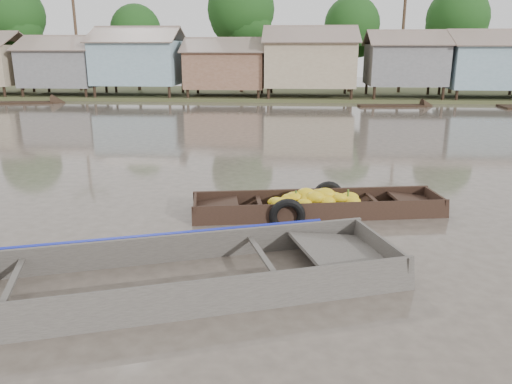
{
  "coord_description": "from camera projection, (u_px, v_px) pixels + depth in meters",
  "views": [
    {
      "loc": [
        1.37,
        -9.19,
        3.82
      ],
      "look_at": [
        0.6,
        1.19,
        0.8
      ],
      "focal_mm": 35.0,
      "sensor_mm": 36.0,
      "label": 1
    }
  ],
  "objects": [
    {
      "name": "riverbank",
      "position": [
        315.0,
        57.0,
        39.4
      ],
      "size": [
        120.0,
        12.47,
        10.22
      ],
      "color": "#384723",
      "rests_on": "ground"
    },
    {
      "name": "distant_boats",
      "position": [
        478.0,
        112.0,
        30.97
      ],
      "size": [
        46.07,
        14.32,
        0.35
      ],
      "color": "black",
      "rests_on": "ground"
    },
    {
      "name": "banana_boat",
      "position": [
        314.0,
        206.0,
        11.94
      ],
      "size": [
        6.11,
        2.39,
        0.86
      ],
      "rotation": [
        0.0,
        0.0,
        0.17
      ],
      "color": "black",
      "rests_on": "ground"
    },
    {
      "name": "viewer_boat",
      "position": [
        148.0,
        285.0,
        8.16
      ],
      "size": [
        8.79,
        4.87,
        0.69
      ],
      "rotation": [
        0.0,
        0.0,
        0.33
      ],
      "color": "#3E3834",
      "rests_on": "ground"
    },
    {
      "name": "ground",
      "position": [
        222.0,
        246.0,
        9.97
      ],
      "size": [
        120.0,
        120.0,
        0.0
      ],
      "primitive_type": "plane",
      "color": "#4C443B",
      "rests_on": "ground"
    }
  ]
}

